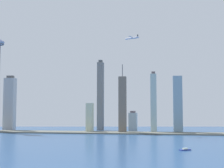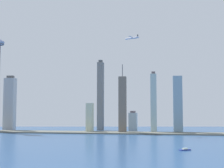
{
  "view_description": "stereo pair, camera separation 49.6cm",
  "coord_description": "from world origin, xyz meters",
  "px_view_note": "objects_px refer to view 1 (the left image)",
  "views": [
    {
      "loc": [
        59.3,
        -246.55,
        54.83
      ],
      "look_at": [
        -50.57,
        446.1,
        111.22
      ],
      "focal_mm": 50.5,
      "sensor_mm": 36.0,
      "label": 1
    },
    {
      "loc": [
        59.79,
        -246.47,
        54.83
      ],
      "look_at": [
        -50.57,
        446.1,
        111.22
      ],
      "focal_mm": 50.5,
      "sensor_mm": 36.0,
      "label": 2
    }
  ],
  "objects_px": {
    "skyscraper_8": "(90,118)",
    "skyscraper_1": "(100,96)",
    "skyscraper_5": "(10,104)",
    "boat_1": "(185,150)",
    "skyscraper_4": "(122,105)",
    "airplane": "(132,38)",
    "skyscraper_3": "(178,104)",
    "skyscraper_0": "(133,122)",
    "skyscraper_7": "(154,103)"
  },
  "relations": [
    {
      "from": "skyscraper_1",
      "to": "skyscraper_3",
      "type": "height_order",
      "value": "skyscraper_1"
    },
    {
      "from": "skyscraper_0",
      "to": "skyscraper_3",
      "type": "bearing_deg",
      "value": -13.05
    },
    {
      "from": "skyscraper_1",
      "to": "skyscraper_5",
      "type": "distance_m",
      "value": 235.26
    },
    {
      "from": "skyscraper_5",
      "to": "boat_1",
      "type": "distance_m",
      "value": 533.89
    },
    {
      "from": "skyscraper_1",
      "to": "skyscraper_4",
      "type": "bearing_deg",
      "value": -52.33
    },
    {
      "from": "skyscraper_4",
      "to": "airplane",
      "type": "xyz_separation_m",
      "value": [
        23.6,
        -11.97,
        153.39
      ]
    },
    {
      "from": "skyscraper_3",
      "to": "skyscraper_5",
      "type": "distance_m",
      "value": 424.58
    },
    {
      "from": "skyscraper_8",
      "to": "boat_1",
      "type": "distance_m",
      "value": 365.22
    },
    {
      "from": "skyscraper_8",
      "to": "skyscraper_1",
      "type": "bearing_deg",
      "value": 82.49
    },
    {
      "from": "skyscraper_0",
      "to": "skyscraper_1",
      "type": "height_order",
      "value": "skyscraper_1"
    },
    {
      "from": "skyscraper_5",
      "to": "skyscraper_7",
      "type": "xyz_separation_m",
      "value": [
        368.46,
        -5.55,
        1.54
      ]
    },
    {
      "from": "skyscraper_5",
      "to": "skyscraper_8",
      "type": "bearing_deg",
      "value": -5.9
    },
    {
      "from": "skyscraper_7",
      "to": "airplane",
      "type": "xyz_separation_m",
      "value": [
        -47.6,
        -40.28,
        148.73
      ]
    },
    {
      "from": "skyscraper_0",
      "to": "airplane",
      "type": "relative_size",
      "value": 1.5
    },
    {
      "from": "skyscraper_4",
      "to": "airplane",
      "type": "relative_size",
      "value": 4.72
    },
    {
      "from": "skyscraper_7",
      "to": "boat_1",
      "type": "height_order",
      "value": "skyscraper_7"
    },
    {
      "from": "skyscraper_1",
      "to": "skyscraper_0",
      "type": "bearing_deg",
      "value": -23.91
    },
    {
      "from": "skyscraper_3",
      "to": "boat_1",
      "type": "height_order",
      "value": "skyscraper_3"
    },
    {
      "from": "skyscraper_3",
      "to": "boat_1",
      "type": "bearing_deg",
      "value": -91.22
    },
    {
      "from": "airplane",
      "to": "skyscraper_0",
      "type": "bearing_deg",
      "value": -65.09
    },
    {
      "from": "skyscraper_1",
      "to": "skyscraper_4",
      "type": "xyz_separation_m",
      "value": [
        70.03,
        -90.69,
        -25.11
      ]
    },
    {
      "from": "skyscraper_0",
      "to": "skyscraper_8",
      "type": "relative_size",
      "value": 0.73
    },
    {
      "from": "skyscraper_5",
      "to": "skyscraper_7",
      "type": "height_order",
      "value": "skyscraper_7"
    },
    {
      "from": "skyscraper_0",
      "to": "airplane",
      "type": "distance_m",
      "value": 205.03
    },
    {
      "from": "skyscraper_0",
      "to": "skyscraper_4",
      "type": "xyz_separation_m",
      "value": [
        -19.64,
        -50.94,
        41.72
      ]
    },
    {
      "from": "boat_1",
      "to": "airplane",
      "type": "relative_size",
      "value": 0.49
    },
    {
      "from": "skyscraper_0",
      "to": "skyscraper_7",
      "type": "bearing_deg",
      "value": -23.7
    },
    {
      "from": "skyscraper_5",
      "to": "skyscraper_4",
      "type": "bearing_deg",
      "value": -6.5
    },
    {
      "from": "skyscraper_7",
      "to": "boat_1",
      "type": "distance_m",
      "value": 331.06
    },
    {
      "from": "skyscraper_5",
      "to": "boat_1",
      "type": "height_order",
      "value": "skyscraper_5"
    },
    {
      "from": "skyscraper_1",
      "to": "skyscraper_8",
      "type": "bearing_deg",
      "value": -97.51
    },
    {
      "from": "skyscraper_5",
      "to": "skyscraper_7",
      "type": "distance_m",
      "value": 368.51
    },
    {
      "from": "skyscraper_3",
      "to": "boat_1",
      "type": "relative_size",
      "value": 8.09
    },
    {
      "from": "skyscraper_0",
      "to": "boat_1",
      "type": "distance_m",
      "value": 357.85
    },
    {
      "from": "skyscraper_0",
      "to": "skyscraper_4",
      "type": "bearing_deg",
      "value": -111.09
    },
    {
      "from": "skyscraper_3",
      "to": "airplane",
      "type": "distance_m",
      "value": 188.38
    },
    {
      "from": "airplane",
      "to": "boat_1",
      "type": "bearing_deg",
      "value": 130.42
    },
    {
      "from": "boat_1",
      "to": "airplane",
      "type": "xyz_separation_m",
      "value": [
        -96.86,
        279.68,
        217.97
      ]
    },
    {
      "from": "skyscraper_4",
      "to": "skyscraper_5",
      "type": "bearing_deg",
      "value": 173.5
    },
    {
      "from": "skyscraper_0",
      "to": "skyscraper_4",
      "type": "height_order",
      "value": "skyscraper_4"
    },
    {
      "from": "skyscraper_0",
      "to": "airplane",
      "type": "bearing_deg",
      "value": -86.4
    },
    {
      "from": "airplane",
      "to": "skyscraper_4",
      "type": "bearing_deg",
      "value": -5.57
    },
    {
      "from": "skyscraper_7",
      "to": "skyscraper_8",
      "type": "bearing_deg",
      "value": -173.66
    },
    {
      "from": "skyscraper_5",
      "to": "skyscraper_0",
      "type": "bearing_deg",
      "value": 3.08
    },
    {
      "from": "skyscraper_5",
      "to": "boat_1",
      "type": "relative_size",
      "value": 8.62
    },
    {
      "from": "skyscraper_5",
      "to": "skyscraper_3",
      "type": "bearing_deg",
      "value": -1.06
    },
    {
      "from": "skyscraper_0",
      "to": "skyscraper_8",
      "type": "xyz_separation_m",
      "value": [
        -100.11,
        -39.47,
        10.75
      ]
    },
    {
      "from": "skyscraper_5",
      "to": "airplane",
      "type": "distance_m",
      "value": 357.26
    },
    {
      "from": "skyscraper_8",
      "to": "airplane",
      "type": "xyz_separation_m",
      "value": [
        104.07,
        -23.44,
        184.35
      ]
    },
    {
      "from": "skyscraper_1",
      "to": "boat_1",
      "type": "bearing_deg",
      "value": -63.52
    }
  ]
}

